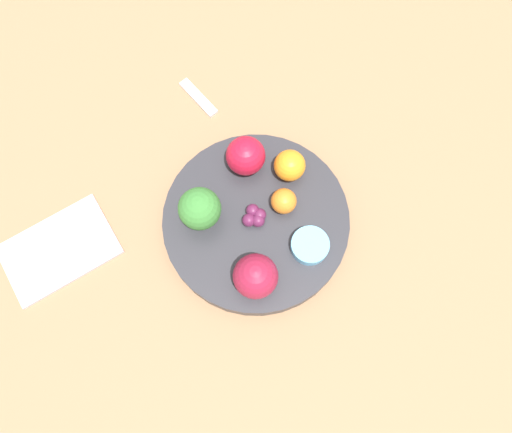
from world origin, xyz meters
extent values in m
plane|color=gray|center=(0.00, 0.00, 0.00)|extent=(6.00, 6.00, 0.00)
cube|color=#936D4C|center=(0.00, 0.00, 0.01)|extent=(1.20, 1.20, 0.02)
cylinder|color=#2D2D33|center=(0.00, 0.00, 0.03)|extent=(0.27, 0.27, 0.03)
cylinder|color=#99C17A|center=(-0.04, -0.07, 0.06)|extent=(0.02, 0.02, 0.02)
sphere|color=#387A33|center=(-0.04, -0.07, 0.09)|extent=(0.06, 0.06, 0.06)
sphere|color=#B7142D|center=(-0.08, 0.03, 0.08)|extent=(0.06, 0.06, 0.06)
sphere|color=maroon|center=(0.08, -0.04, 0.08)|extent=(0.06, 0.06, 0.06)
sphere|color=orange|center=(0.00, 0.04, 0.07)|extent=(0.04, 0.04, 0.04)
sphere|color=orange|center=(-0.04, 0.08, 0.07)|extent=(0.05, 0.05, 0.05)
sphere|color=#5B1E42|center=(0.01, 0.00, 0.06)|extent=(0.02, 0.02, 0.02)
sphere|color=#5B1E42|center=(0.00, 0.01, 0.06)|extent=(0.02, 0.02, 0.02)
sphere|color=#5B1E42|center=(-0.01, 0.00, 0.06)|extent=(0.02, 0.02, 0.02)
sphere|color=#5B1E42|center=(0.00, -0.01, 0.06)|extent=(0.02, 0.02, 0.02)
cylinder|color=#66B2DB|center=(0.07, 0.05, 0.06)|extent=(0.05, 0.05, 0.02)
cube|color=beige|center=(-0.10, -0.27, 0.02)|extent=(0.12, 0.16, 0.01)
cube|color=silver|center=(-0.23, 0.01, 0.02)|extent=(0.08, 0.03, 0.01)
camera|label=1|loc=(0.19, -0.10, 0.72)|focal=35.00mm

